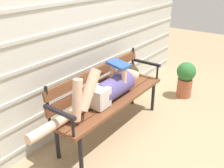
{
  "coord_description": "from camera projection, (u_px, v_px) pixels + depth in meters",
  "views": [
    {
      "loc": [
        -2.18,
        -1.54,
        1.89
      ],
      "look_at": [
        0.0,
        0.06,
        0.64
      ],
      "focal_mm": 41.13,
      "sensor_mm": 36.0,
      "label": 1
    }
  ],
  "objects": [
    {
      "name": "ground_plane",
      "position": [
        116.0,
        132.0,
        3.21
      ],
      "size": [
        12.0,
        12.0,
        0.0
      ],
      "primitive_type": "plane",
      "color": "tan"
    },
    {
      "name": "house_siding",
      "position": [
        79.0,
        38.0,
        3.04
      ],
      "size": [
        5.05,
        0.08,
        2.24
      ],
      "color": "beige",
      "rests_on": "ground"
    },
    {
      "name": "park_bench",
      "position": [
        108.0,
        93.0,
        3.07
      ],
      "size": [
        1.7,
        0.45,
        0.85
      ],
      "color": "brown",
      "rests_on": "ground"
    },
    {
      "name": "reclining_person",
      "position": [
        107.0,
        89.0,
        2.92
      ],
      "size": [
        1.68,
        0.27,
        0.52
      ],
      "color": "#514784"
    },
    {
      "name": "potted_plant",
      "position": [
        186.0,
        78.0,
        3.96
      ],
      "size": [
        0.29,
        0.29,
        0.57
      ],
      "color": "#AD5B3D",
      "rests_on": "ground"
    }
  ]
}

